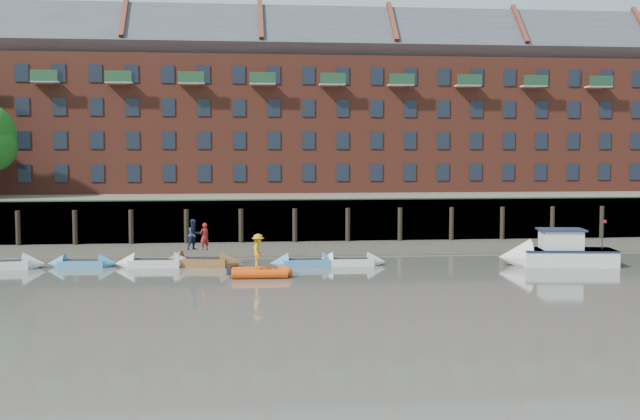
{
  "coord_description": "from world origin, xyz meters",
  "views": [
    {
      "loc": [
        -2.56,
        -37.67,
        6.9
      ],
      "look_at": [
        2.84,
        12.0,
        3.2
      ],
      "focal_mm": 45.0,
      "sensor_mm": 36.0,
      "label": 1
    }
  ],
  "objects": [
    {
      "name": "motor_launch",
      "position": [
        16.32,
        8.43,
        0.72
      ],
      "size": [
        7.13,
        3.2,
        2.84
      ],
      "rotation": [
        0.0,
        0.0,
        3.0
      ],
      "color": "silver",
      "rests_on": "ground"
    },
    {
      "name": "ground",
      "position": [
        0.0,
        0.0,
        0.0
      ],
      "size": [
        220.0,
        220.0,
        0.0
      ],
      "primitive_type": "plane",
      "color": "#5C5950",
      "rests_on": "ground"
    },
    {
      "name": "rib_tender",
      "position": [
        -1.0,
        5.84,
        0.25
      ],
      "size": [
        3.33,
        1.66,
        0.57
      ],
      "rotation": [
        0.0,
        0.0,
        -0.03
      ],
      "color": "#E04109",
      "rests_on": "ground"
    },
    {
      "name": "apartment_terrace",
      "position": [
        -0.0,
        36.99,
        12.82
      ],
      "size": [
        80.6,
        15.56,
        20.98
      ],
      "color": "brown",
      "rests_on": "bank_terrace"
    },
    {
      "name": "person_rower_a",
      "position": [
        -4.29,
        10.44,
        1.77
      ],
      "size": [
        0.72,
        0.67,
        1.64
      ],
      "primitive_type": "imported",
      "rotation": [
        0.0,
        0.0,
        3.75
      ],
      "color": "maroon",
      "rests_on": "rowboat_3"
    },
    {
      "name": "rowboat_4",
      "position": [
        1.72,
        9.7,
        0.22
      ],
      "size": [
        4.33,
        1.4,
        1.24
      ],
      "rotation": [
        0.0,
        0.0,
        0.04
      ],
      "color": "teal",
      "rests_on": "ground"
    },
    {
      "name": "rowboat_2",
      "position": [
        -7.23,
        10.39,
        0.24
      ],
      "size": [
        4.7,
        1.54,
        1.35
      ],
      "rotation": [
        0.0,
        0.0,
        -0.04
      ],
      "color": "silver",
      "rests_on": "ground"
    },
    {
      "name": "person_rib_crew",
      "position": [
        -1.23,
        5.93,
        1.45
      ],
      "size": [
        0.81,
        1.25,
        1.83
      ],
      "primitive_type": "imported",
      "rotation": [
        0.0,
        0.0,
        1.46
      ],
      "color": "orange",
      "rests_on": "rib_tender"
    },
    {
      "name": "rowboat_0",
      "position": [
        -16.09,
        10.4,
        0.25
      ],
      "size": [
        5.1,
        2.0,
        1.44
      ],
      "rotation": [
        0.0,
        0.0,
        0.11
      ],
      "color": "silver",
      "rests_on": "ground"
    },
    {
      "name": "rowboat_5",
      "position": [
        4.42,
        9.75,
        0.22
      ],
      "size": [
        4.33,
        1.42,
        1.24
      ],
      "rotation": [
        0.0,
        0.0,
        -0.04
      ],
      "color": "silver",
      "rests_on": "ground"
    },
    {
      "name": "rowboat_3",
      "position": [
        -4.48,
        10.37,
        0.25
      ],
      "size": [
        5.05,
        2.34,
        1.41
      ],
      "rotation": [
        0.0,
        0.0,
        -0.2
      ],
      "color": "brown",
      "rests_on": "ground"
    },
    {
      "name": "foreshore",
      "position": [
        0.0,
        18.0,
        0.0
      ],
      "size": [
        110.0,
        8.0,
        0.5
      ],
      "primitive_type": "cube",
      "color": "#3D382F",
      "rests_on": "ground"
    },
    {
      "name": "rowboat_1",
      "position": [
        -11.53,
        10.84,
        0.21
      ],
      "size": [
        4.14,
        1.37,
        1.19
      ],
      "rotation": [
        0.0,
        0.0,
        -0.04
      ],
      "color": "teal",
      "rests_on": "ground"
    },
    {
      "name": "person_rower_b",
      "position": [
        -4.92,
        10.67,
        1.88
      ],
      "size": [
        1.14,
        1.11,
        1.85
      ],
      "primitive_type": "imported",
      "rotation": [
        0.0,
        0.0,
        0.66
      ],
      "color": "#19233F",
      "rests_on": "rowboat_3"
    },
    {
      "name": "river_wall",
      "position": [
        -0.0,
        22.38,
        1.59
      ],
      "size": [
        110.0,
        1.23,
        3.3
      ],
      "color": "#2D2A26",
      "rests_on": "ground"
    },
    {
      "name": "mud_band",
      "position": [
        0.0,
        14.6,
        0.0
      ],
      "size": [
        110.0,
        1.6,
        0.1
      ],
      "primitive_type": "cube",
      "color": "#4C4336",
      "rests_on": "ground"
    },
    {
      "name": "bank_terrace",
      "position": [
        0.0,
        36.0,
        1.6
      ],
      "size": [
        110.0,
        28.0,
        3.2
      ],
      "primitive_type": "cube",
      "color": "#5E594D",
      "rests_on": "ground"
    }
  ]
}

